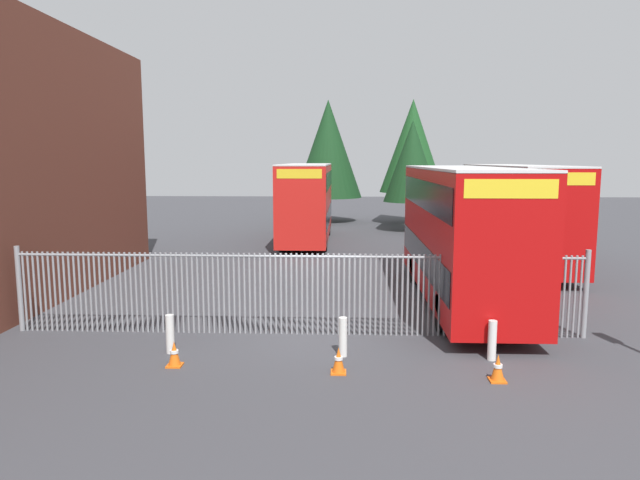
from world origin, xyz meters
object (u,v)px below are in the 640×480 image
(double_decker_bus_behind_fence_right, at_px, (307,199))
(traffic_cone_mid_forecourt, at_px, (339,360))
(traffic_cone_by_gate, at_px, (498,368))
(bollard_near_left, at_px, (170,334))
(double_decker_bus_near_gate, at_px, (461,229))
(traffic_cone_near_kerb, at_px, (174,354))
(double_decker_bus_behind_fence_left, at_px, (516,211))
(bollard_near_right, at_px, (492,340))
(bollard_center_front, at_px, (343,337))

(double_decker_bus_behind_fence_right, height_order, traffic_cone_mid_forecourt, double_decker_bus_behind_fence_right)
(traffic_cone_by_gate, bearing_deg, bollard_near_left, 168.78)
(double_decker_bus_near_gate, relative_size, traffic_cone_by_gate, 18.32)
(traffic_cone_near_kerb, bearing_deg, double_decker_bus_behind_fence_left, 49.20)
(double_decker_bus_near_gate, xyz_separation_m, traffic_cone_by_gate, (-0.53, -6.88, -2.13))
(bollard_near_right, bearing_deg, traffic_cone_near_kerb, -174.37)
(double_decker_bus_behind_fence_left, distance_m, traffic_cone_near_kerb, 17.57)
(traffic_cone_by_gate, xyz_separation_m, traffic_cone_near_kerb, (-7.10, 0.59, 0.00))
(double_decker_bus_near_gate, bearing_deg, traffic_cone_mid_forecourt, -120.75)
(bollard_near_right, relative_size, traffic_cone_by_gate, 1.61)
(bollard_near_left, distance_m, bollard_near_right, 7.67)
(double_decker_bus_near_gate, xyz_separation_m, double_decker_bus_behind_fence_right, (-5.92, 13.69, 0.00))
(double_decker_bus_behind_fence_left, relative_size, traffic_cone_by_gate, 18.32)
(double_decker_bus_behind_fence_right, bearing_deg, traffic_cone_near_kerb, -94.89)
(traffic_cone_by_gate, height_order, traffic_cone_near_kerb, same)
(double_decker_bus_behind_fence_left, xyz_separation_m, double_decker_bus_behind_fence_right, (-9.68, 6.77, 0.00))
(double_decker_bus_near_gate, distance_m, traffic_cone_near_kerb, 10.11)
(double_decker_bus_behind_fence_right, bearing_deg, bollard_near_right, -73.79)
(double_decker_bus_near_gate, bearing_deg, traffic_cone_by_gate, -94.37)
(double_decker_bus_behind_fence_right, distance_m, bollard_center_front, 19.35)
(double_decker_bus_near_gate, relative_size, double_decker_bus_behind_fence_right, 1.00)
(double_decker_bus_near_gate, height_order, double_decker_bus_behind_fence_right, same)
(traffic_cone_near_kerb, bearing_deg, traffic_cone_by_gate, -4.78)
(bollard_near_right, bearing_deg, bollard_near_left, 178.76)
(traffic_cone_near_kerb, bearing_deg, bollard_center_front, 12.34)
(traffic_cone_by_gate, distance_m, traffic_cone_mid_forecourt, 3.39)
(double_decker_bus_behind_fence_right, xyz_separation_m, bollard_near_left, (-2.07, -19.08, -1.95))
(double_decker_bus_behind_fence_right, height_order, traffic_cone_near_kerb, double_decker_bus_behind_fence_right)
(double_decker_bus_behind_fence_right, xyz_separation_m, bollard_center_front, (2.11, -19.13, -1.95))
(bollard_near_right, bearing_deg, double_decker_bus_near_gate, 86.71)
(double_decker_bus_near_gate, xyz_separation_m, bollard_near_left, (-7.99, -5.39, -1.95))
(double_decker_bus_behind_fence_right, distance_m, bollard_near_left, 19.29)
(double_decker_bus_near_gate, relative_size, traffic_cone_mid_forecourt, 18.32)
(double_decker_bus_behind_fence_left, relative_size, traffic_cone_near_kerb, 18.32)
(double_decker_bus_near_gate, bearing_deg, traffic_cone_near_kerb, -140.52)
(traffic_cone_by_gate, height_order, traffic_cone_mid_forecourt, same)
(double_decker_bus_behind_fence_left, relative_size, bollard_near_right, 11.38)
(double_decker_bus_near_gate, distance_m, double_decker_bus_behind_fence_right, 14.91)
(double_decker_bus_behind_fence_left, height_order, double_decker_bus_behind_fence_right, same)
(double_decker_bus_behind_fence_left, xyz_separation_m, traffic_cone_mid_forecourt, (-7.66, -13.47, -2.13))
(bollard_near_right, height_order, traffic_cone_near_kerb, bollard_near_right)
(bollard_near_right, bearing_deg, double_decker_bus_behind_fence_left, 71.86)
(double_decker_bus_behind_fence_left, relative_size, bollard_center_front, 11.38)
(double_decker_bus_near_gate, xyz_separation_m, bollard_near_right, (-0.32, -5.56, -1.95))
(double_decker_bus_near_gate, relative_size, bollard_near_left, 11.38)
(double_decker_bus_near_gate, height_order, double_decker_bus_behind_fence_left, same)
(bollard_near_left, distance_m, traffic_cone_by_gate, 7.61)
(bollard_near_right, height_order, traffic_cone_mid_forecourt, bollard_near_right)
(bollard_near_left, height_order, traffic_cone_by_gate, bollard_near_left)
(bollard_center_front, bearing_deg, bollard_near_right, -1.90)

